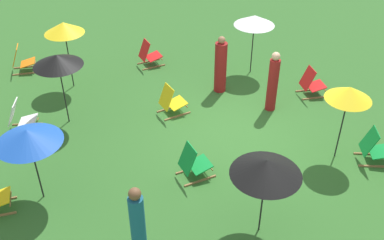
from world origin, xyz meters
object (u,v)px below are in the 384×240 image
deckchair_2 (20,118)px  umbrella_0 (266,167)px  deckchair_7 (312,83)px  deckchair_6 (374,148)px  deckchair_8 (171,101)px  umbrella_4 (255,20)px  person_0 (221,66)px  umbrella_5 (28,136)px  umbrella_1 (58,60)px  person_1 (273,83)px  deckchair_4 (22,60)px  umbrella_2 (349,93)px  umbrella_3 (64,28)px  deckchair_3 (194,163)px  deckchair_1 (149,55)px  person_2 (138,227)px

deckchair_2 → umbrella_0: bearing=-124.9°
deckchair_2 → deckchair_7: 7.73m
deckchair_6 → deckchair_8: bearing=70.5°
deckchair_7 → umbrella_4: 2.41m
deckchair_8 → person_0: bearing=-77.6°
deckchair_6 → umbrella_5: 7.36m
umbrella_1 → person_1: 5.38m
deckchair_4 → umbrella_2: (-5.75, -7.45, 1.33)m
umbrella_2 → umbrella_4: (4.28, 0.66, -0.03)m
deckchair_2 → person_1: bearing=-85.7°
umbrella_4 → person_0: umbrella_4 is taller
deckchair_2 → deckchair_7: same height
deckchair_6 → umbrella_3: (4.82, 6.68, 1.43)m
deckchair_7 → deckchair_2: bearing=90.5°
deckchair_8 → umbrella_4: size_ratio=0.48×
umbrella_0 → deckchair_3: bearing=27.6°
umbrella_3 → deckchair_8: bearing=-127.8°
deckchair_4 → deckchair_6: bearing=-127.9°
deckchair_7 → deckchair_8: same height
deckchair_2 → person_0: (0.87, -5.31, 0.40)m
deckchair_3 → umbrella_0: (-1.74, -0.91, 1.19)m
person_1 → deckchair_1: bearing=89.2°
deckchair_3 → deckchair_7: size_ratio=1.03×
umbrella_1 → deckchair_4: bearing=24.6°
umbrella_2 → umbrella_5: (0.01, 6.53, -0.13)m
person_0 → person_2: person_2 is taller
person_1 → deckchair_8: bearing=130.0°
deckchair_2 → umbrella_2: bearing=-102.2°
umbrella_1 → person_1: bearing=-95.4°
deckchair_1 → umbrella_1: 3.84m
deckchair_8 → umbrella_4: umbrella_4 is taller
umbrella_2 → person_1: (2.20, 0.78, -0.90)m
deckchair_2 → umbrella_2: 7.72m
deckchair_7 → umbrella_4: size_ratio=0.46×
deckchair_4 → umbrella_5: (-5.74, -0.92, 1.20)m
deckchair_4 → umbrella_2: umbrella_2 is taller
deckchair_3 → deckchair_6: bearing=-108.7°
deckchair_2 → deckchair_8: same height
umbrella_5 → person_0: 5.83m
deckchair_7 → umbrella_2: size_ratio=0.45×
deckchair_2 → deckchair_6: 8.40m
deckchair_2 → deckchair_3: bearing=-116.4°
deckchair_4 → person_2: bearing=-161.8°
deckchair_8 → person_2: 4.68m
deckchair_6 → umbrella_4: (4.60, 1.39, 1.30)m
deckchair_3 → umbrella_3: 5.40m
umbrella_0 → umbrella_1: size_ratio=0.91×
deckchair_1 → deckchair_7: 4.97m
deckchair_2 → person_0: person_0 is taller
umbrella_3 → deckchair_6: bearing=-125.8°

